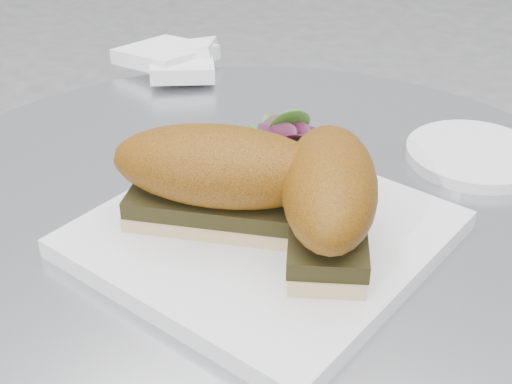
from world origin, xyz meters
TOP-DOWN VIEW (x-y plane):
  - plate at (0.02, -0.02)m, footprint 0.28×0.28m
  - sandwich_left at (-0.01, -0.03)m, footprint 0.19×0.13m
  - sandwich_right at (0.07, -0.01)m, footprint 0.13×0.17m
  - salad at (-0.02, 0.06)m, footprint 0.10×0.10m
  - napkin at (-0.26, 0.23)m, footprint 0.17×0.17m
  - saucer at (0.12, 0.20)m, footprint 0.13×0.13m

SIDE VIEW (x-z plane):
  - saucer at x=0.12m, z-range 0.73..0.74m
  - plate at x=0.02m, z-range 0.73..0.75m
  - napkin at x=-0.26m, z-range 0.73..0.75m
  - salad at x=-0.02m, z-range 0.75..0.80m
  - sandwich_left at x=-0.01m, z-range 0.75..0.83m
  - sandwich_right at x=0.07m, z-range 0.75..0.83m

